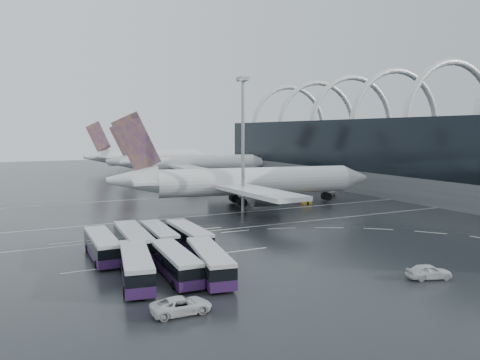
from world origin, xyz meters
name	(u,v)px	position (x,y,z in m)	size (l,w,h in m)	color
ground	(270,222)	(0.00, 0.00, 0.00)	(420.00, 420.00, 0.00)	black
terminal	(426,152)	(61.56, 19.84, 10.87)	(42.00, 160.00, 34.90)	slate
lane_marking_near	(276,224)	(0.00, -2.00, 0.01)	(120.00, 0.25, 0.01)	silver
lane_marking_mid	(241,212)	(0.00, 12.00, 0.01)	(120.00, 0.25, 0.01)	silver
lane_marking_far	(193,196)	(0.00, 40.00, 0.01)	(120.00, 0.25, 0.01)	silver
bus_bay_line_south	(173,259)	(-24.00, -16.00, 0.01)	(28.00, 0.25, 0.01)	silver
bus_bay_line_north	(142,235)	(-24.00, 0.00, 0.01)	(28.00, 0.25, 0.01)	silver
airliner_main	(242,182)	(4.52, 20.44, 5.24)	(61.69, 53.45, 20.93)	silver
airliner_gate_b	(187,164)	(14.68, 84.49, 5.07)	(57.73, 51.15, 20.27)	silver
airliner_gate_c	(147,158)	(11.43, 126.86, 5.20)	(57.92, 52.58, 20.79)	silver
bus_row_near_a	(102,246)	(-32.29, -11.43, 1.75)	(3.31, 13.02, 3.19)	#2C133B
bus_row_near_b	(133,240)	(-28.01, -10.83, 1.87)	(3.87, 13.98, 3.41)	#2C133B
bus_row_near_c	(159,237)	(-23.92, -9.34, 1.68)	(3.39, 12.50, 3.05)	#2C133B
bus_row_near_d	(189,236)	(-20.10, -11.28, 1.74)	(3.24, 12.92, 3.17)	#2C133B
bus_row_far_a	(136,266)	(-30.63, -22.99, 1.81)	(5.30, 13.73, 3.30)	#2C133B
bus_row_far_b	(175,262)	(-26.12, -23.18, 1.72)	(3.49, 12.81, 3.12)	#2C133B
bus_row_far_c	(209,262)	(-22.56, -24.85, 1.78)	(5.12, 13.46, 3.24)	#2C133B
van_curve_a	(181,305)	(-29.16, -33.88, 0.79)	(2.63, 5.70, 1.58)	silver
van_curve_b	(429,272)	(-0.49, -36.73, 0.86)	(2.02, 5.03, 1.71)	silver
floodlight_mast	(243,128)	(0.84, 12.92, 17.46)	(2.13, 2.13, 27.77)	gray
gse_cart_belly_a	(306,201)	(18.62, 15.52, 0.64)	(2.35, 1.39, 1.28)	#C08D19
gse_cart_belly_d	(332,194)	(32.33, 23.59, 0.53)	(1.94, 1.15, 1.06)	slate
gse_cart_belly_e	(280,194)	(19.91, 29.48, 0.54)	(1.99, 1.18, 1.09)	#C08D19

